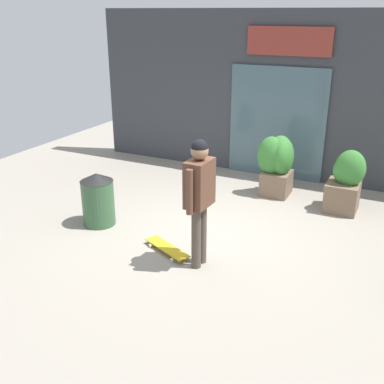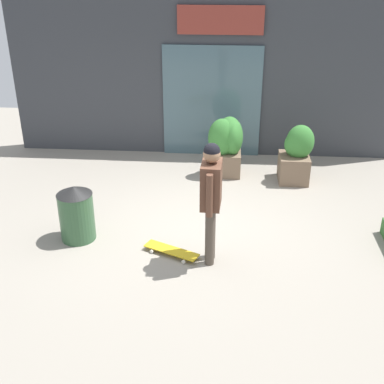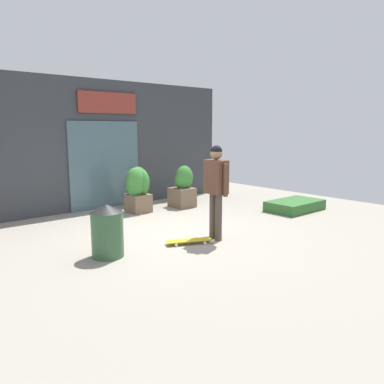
{
  "view_description": "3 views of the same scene",
  "coord_description": "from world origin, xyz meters",
  "px_view_note": "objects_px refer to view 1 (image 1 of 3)",
  "views": [
    {
      "loc": [
        2.59,
        -5.82,
        3.25
      ],
      "look_at": [
        -0.03,
        -0.48,
        0.89
      ],
      "focal_mm": 42.88,
      "sensor_mm": 36.0,
      "label": 1
    },
    {
      "loc": [
        0.44,
        -6.82,
        4.08
      ],
      "look_at": [
        -0.03,
        -0.48,
        0.89
      ],
      "focal_mm": 47.36,
      "sensor_mm": 36.0,
      "label": 2
    },
    {
      "loc": [
        -4.62,
        -5.82,
        2.08
      ],
      "look_at": [
        -0.03,
        -0.48,
        0.89
      ],
      "focal_mm": 35.65,
      "sensor_mm": 36.0,
      "label": 3
    }
  ],
  "objects_px": {
    "skateboarder": "(199,190)",
    "trash_bin": "(98,199)",
    "skateboard": "(167,248)",
    "planter_box_left": "(278,162)",
    "planter_box_right": "(346,181)"
  },
  "relations": [
    {
      "from": "skateboarder",
      "to": "planter_box_right",
      "type": "distance_m",
      "value": 3.17
    },
    {
      "from": "skateboarder",
      "to": "planter_box_right",
      "type": "xyz_separation_m",
      "value": [
        1.47,
        2.76,
        -0.55
      ]
    },
    {
      "from": "skateboarder",
      "to": "trash_bin",
      "type": "height_order",
      "value": "skateboarder"
    },
    {
      "from": "planter_box_left",
      "to": "trash_bin",
      "type": "bearing_deg",
      "value": -131.31
    },
    {
      "from": "planter_box_left",
      "to": "trash_bin",
      "type": "relative_size",
      "value": 1.3
    },
    {
      "from": "skateboarder",
      "to": "planter_box_left",
      "type": "bearing_deg",
      "value": -91.07
    },
    {
      "from": "skateboarder",
      "to": "trash_bin",
      "type": "distance_m",
      "value": 2.16
    },
    {
      "from": "skateboarder",
      "to": "skateboard",
      "type": "height_order",
      "value": "skateboarder"
    },
    {
      "from": "skateboarder",
      "to": "planter_box_left",
      "type": "xyz_separation_m",
      "value": [
        0.21,
        2.98,
        -0.44
      ]
    },
    {
      "from": "skateboarder",
      "to": "skateboard",
      "type": "xyz_separation_m",
      "value": [
        -0.56,
        0.11,
        -1.03
      ]
    },
    {
      "from": "skateboard",
      "to": "trash_bin",
      "type": "xyz_separation_m",
      "value": [
        -1.45,
        0.34,
        0.38
      ]
    },
    {
      "from": "skateboard",
      "to": "planter_box_left",
      "type": "height_order",
      "value": "planter_box_left"
    },
    {
      "from": "skateboarder",
      "to": "skateboard",
      "type": "bearing_deg",
      "value": -8.2
    },
    {
      "from": "planter_box_left",
      "to": "planter_box_right",
      "type": "relative_size",
      "value": 1.04
    },
    {
      "from": "skateboarder",
      "to": "planter_box_right",
      "type": "relative_size",
      "value": 1.61
    }
  ]
}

